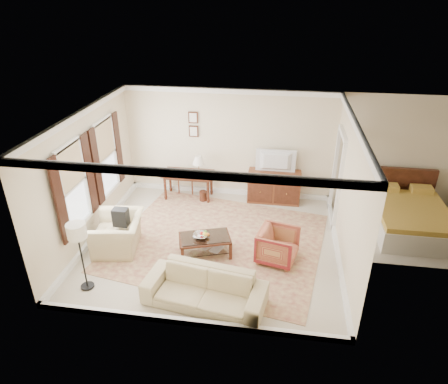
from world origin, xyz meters
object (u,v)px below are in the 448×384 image
(writing_desk, at_px, (188,177))
(club_armchair, at_px, (118,228))
(tv, at_px, (276,155))
(coffee_table, at_px, (205,241))
(striped_armchair, at_px, (278,244))
(sofa, at_px, (204,284))
(sideboard, at_px, (274,187))

(writing_desk, xyz_separation_m, club_armchair, (-0.96, -2.56, -0.11))
(tv, height_order, club_armchair, tv)
(tv, bearing_deg, coffee_table, 62.92)
(coffee_table, xyz_separation_m, striped_armchair, (1.53, 0.03, 0.05))
(tv, relative_size, club_armchair, 0.85)
(sofa, bearing_deg, tv, 84.57)
(sideboard, relative_size, coffee_table, 1.13)
(coffee_table, height_order, club_armchair, club_armchair)
(writing_desk, relative_size, coffee_table, 1.10)
(writing_desk, relative_size, tv, 1.35)
(sideboard, bearing_deg, striped_armchair, -85.90)
(sideboard, xyz_separation_m, coffee_table, (-1.34, -2.65, -0.08))
(striped_armchair, bearing_deg, club_armchair, 104.77)
(sideboard, xyz_separation_m, club_armchair, (-3.24, -2.70, 0.08))
(tv, distance_m, striped_armchair, 2.77)
(writing_desk, height_order, sofa, sofa)
(sideboard, bearing_deg, coffee_table, -116.90)
(sideboard, xyz_separation_m, tv, (0.00, -0.02, 0.91))
(writing_desk, xyz_separation_m, sideboard, (2.28, 0.14, -0.19))
(sideboard, height_order, striped_armchair, sideboard)
(writing_desk, distance_m, coffee_table, 2.69)
(sideboard, distance_m, tv, 0.91)
(tv, xyz_separation_m, coffee_table, (-1.34, -2.63, -0.99))
(coffee_table, bearing_deg, club_armchair, -178.47)
(writing_desk, bearing_deg, club_armchair, -110.46)
(club_armchair, bearing_deg, coffee_table, 82.15)
(sofa, bearing_deg, striped_armchair, 59.17)
(sideboard, relative_size, tv, 1.40)
(writing_desk, bearing_deg, sideboard, 3.44)
(writing_desk, height_order, club_armchair, club_armchair)
(sideboard, bearing_deg, tv, -90.00)
(writing_desk, height_order, coffee_table, writing_desk)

